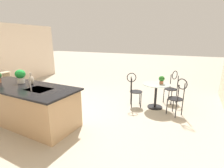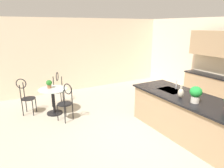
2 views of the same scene
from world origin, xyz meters
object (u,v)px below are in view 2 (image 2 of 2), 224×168
bistro_table (54,99)px  vase_on_counter (181,93)px  potted_plant_on_table (49,84)px  chair_toward_desk (26,95)px  chair_near_window (66,100)px  potted_plant_counter_near (196,93)px  chair_by_island (57,87)px

bistro_table → vase_on_counter: 3.41m
potted_plant_on_table → chair_toward_desk: bearing=-111.2°
bistro_table → potted_plant_on_table: (-0.13, -0.06, 0.43)m
vase_on_counter → chair_near_window: bearing=-135.3°
chair_near_window → bistro_table: bearing=-164.7°
chair_toward_desk → vase_on_counter: vase_on_counter is taller
bistro_table → potted_plant_on_table: bearing=-154.7°
bistro_table → chair_toward_desk: size_ratio=0.77×
potted_plant_on_table → potted_plant_counter_near: size_ratio=0.68×
bistro_table → vase_on_counter: (2.60, 2.13, 0.58)m
chair_near_window → vase_on_counter: size_ratio=3.62×
chair_near_window → potted_plant_on_table: 0.83m
chair_near_window → potted_plant_on_table: (-0.74, -0.23, 0.30)m
chair_by_island → potted_plant_on_table: 0.68m
potted_plant_counter_near → vase_on_counter: bearing=-174.8°
bistro_table → chair_by_island: (-0.63, 0.29, 0.13)m
chair_near_window → chair_by_island: size_ratio=1.00×
chair_by_island → potted_plant_on_table: size_ratio=4.48×
bistro_table → potted_plant_counter_near: bearing=36.2°
potted_plant_counter_near → vase_on_counter: 0.36m
vase_on_counter → potted_plant_counter_near: bearing=5.2°
potted_plant_on_table → potted_plant_counter_near: (3.08, 2.22, 0.24)m
chair_toward_desk → potted_plant_counter_near: (3.31, 2.83, 0.54)m
chair_toward_desk → potted_plant_on_table: bearing=68.8°
potted_plant_on_table → vase_on_counter: (2.73, 2.19, 0.16)m
chair_toward_desk → potted_plant_on_table: size_ratio=4.48×
bistro_table → chair_near_window: (0.62, 0.17, 0.13)m
bistro_table → potted_plant_counter_near: potted_plant_counter_near is taller
chair_near_window → potted_plant_counter_near: potted_plant_counter_near is taller
bistro_table → chair_toward_desk: 0.77m
chair_near_window → potted_plant_counter_near: bearing=40.5°
chair_toward_desk → vase_on_counter: 4.10m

